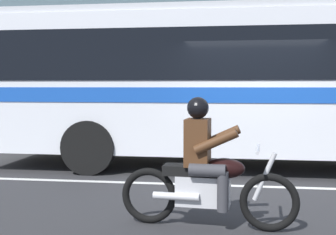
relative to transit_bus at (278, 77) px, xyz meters
name	(u,v)px	position (x,y,z in m)	size (l,w,h in m)	color
ground_plane	(253,179)	(-0.55, -1.19, -1.88)	(60.00, 60.00, 0.00)	#2B2B2D
sidewalk_curb	(244,141)	(-0.55, 3.91, -1.81)	(28.00, 3.80, 0.15)	#A39E93
lane_center_stripe	(255,186)	(-0.55, -1.79, -1.88)	(26.60, 0.14, 0.01)	silver
transit_bus	(278,77)	(0.00, 0.00, 0.00)	(11.80, 2.66, 3.22)	silver
motorcycle_with_rider	(206,173)	(-1.26, -4.05, -1.23)	(2.14, 0.64, 1.56)	black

